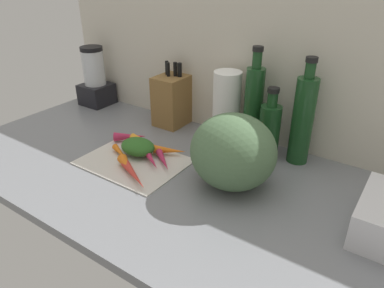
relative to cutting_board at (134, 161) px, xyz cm
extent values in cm
cube|color=slate|center=(18.21, 2.88, -1.90)|extent=(170.00, 80.00, 3.00)
cube|color=beige|center=(18.21, 41.38, 29.60)|extent=(170.00, 3.00, 60.00)
cube|color=beige|center=(0.00, 0.00, 0.00)|extent=(34.56, 26.36, 0.80)
cone|color=#B2264C|center=(4.62, 3.33, 2.15)|extent=(16.93, 12.75, 3.50)
cone|color=#B2264C|center=(-0.87, 5.00, 1.68)|extent=(10.37, 8.39, 2.56)
cone|color=#B2264C|center=(9.99, 3.91, 1.63)|extent=(11.64, 9.82, 2.46)
cone|color=orange|center=(3.10, -6.17, 2.10)|extent=(11.49, 8.36, 3.39)
cone|color=orange|center=(7.80, 10.37, 1.90)|extent=(11.68, 7.45, 3.01)
cone|color=orange|center=(-5.74, -0.26, 1.51)|extent=(11.05, 6.61, 2.21)
cone|color=orange|center=(-3.60, 10.29, 1.92)|extent=(13.60, 3.81, 3.04)
cone|color=red|center=(8.26, -8.59, 1.79)|extent=(15.86, 9.85, 2.79)
cone|color=#B2264C|center=(-11.18, 10.31, 2.11)|extent=(11.64, 9.97, 3.43)
ellipsoid|color=#2D6023|center=(-1.83, 4.42, 3.13)|extent=(12.91, 9.93, 5.46)
ellipsoid|color=#4C6B47|center=(34.27, 7.02, 11.09)|extent=(25.97, 24.70, 22.98)
cube|color=brown|center=(-8.76, 34.06, 9.87)|extent=(11.48, 14.91, 20.55)
cylinder|color=black|center=(-11.77, 34.73, 22.90)|extent=(1.42, 1.42, 5.50)
cylinder|color=black|center=(-9.77, 32.99, 22.90)|extent=(1.41, 1.41, 5.50)
cylinder|color=black|center=(-7.76, 34.95, 22.90)|extent=(1.52, 1.52, 5.50)
cylinder|color=black|center=(-5.75, 35.17, 22.90)|extent=(1.84, 1.84, 5.50)
cube|color=black|center=(-52.69, 31.90, 4.44)|extent=(13.25, 13.25, 9.67)
cylinder|color=silver|center=(-52.69, 31.90, 17.15)|extent=(9.94, 9.94, 15.75)
cylinder|color=black|center=(-52.69, 31.90, 25.93)|extent=(10.14, 10.14, 1.80)
cylinder|color=white|center=(17.52, 32.38, 13.07)|extent=(10.22, 10.22, 26.95)
cylinder|color=#19421E|center=(27.93, 32.88, 14.44)|extent=(6.59, 6.59, 29.68)
cylinder|color=#19421E|center=(27.93, 32.88, 32.11)|extent=(3.21, 3.21, 5.68)
cylinder|color=black|center=(27.93, 32.88, 35.75)|extent=(3.69, 3.69, 1.60)
cylinder|color=#19421E|center=(35.86, 29.98, 8.96)|extent=(7.33, 7.33, 18.72)
cylinder|color=#19421E|center=(35.86, 29.98, 20.76)|extent=(3.44, 3.44, 4.88)
cylinder|color=black|center=(35.86, 29.98, 24.00)|extent=(3.96, 3.96, 1.60)
cylinder|color=#19421E|center=(45.76, 32.89, 14.26)|extent=(7.10, 7.10, 29.32)
cylinder|color=#19421E|center=(45.76, 32.89, 31.44)|extent=(3.26, 3.26, 5.04)
cylinder|color=black|center=(45.76, 32.89, 34.76)|extent=(3.75, 3.75, 1.60)
camera|label=1|loc=(76.78, -76.35, 61.75)|focal=33.46mm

